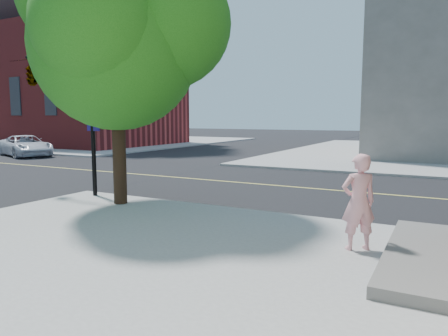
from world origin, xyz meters
The scene contains 10 objects.
ground centered at (0.00, 0.00, 0.00)m, with size 140.00×140.00×0.00m, color black.
road_ew centered at (0.00, 4.50, 0.01)m, with size 140.00×9.00×0.01m, color black.
road_ns centered at (-5.50, 0.00, 0.01)m, with size 9.00×140.00×0.01m, color black.
sidewalk_nw centered at (-23.00, 21.50, 0.06)m, with size 26.00×25.00×0.12m, color #999998.
church centered at (-20.00, 18.00, 7.18)m, with size 15.20×12.00×14.40m.
office_block centered at (-32.00, 21.98, 9.12)m, with size 12.00×14.08×18.00m.
man_on_phone centered at (7.89, -2.11, 0.99)m, with size 0.63×0.42×1.74m, color #F0A3AB.
street_tree centered at (1.45, -0.98, 4.87)m, with size 5.54×5.04×7.35m.
signal_pole centered at (-2.37, -0.46, 3.81)m, with size 4.00×0.45×4.52m.
car_a centered at (-14.53, 7.83, 0.67)m, with size 2.23×4.84×1.35m, color silver.
Camera 1 is at (9.21, -9.68, 2.50)m, focal length 33.45 mm.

